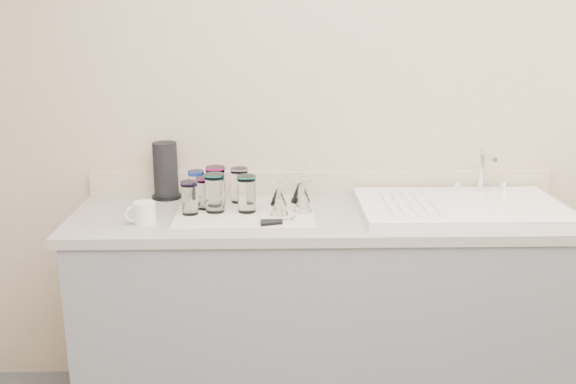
{
  "coord_description": "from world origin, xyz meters",
  "views": [
    {
      "loc": [
        -0.21,
        -1.29,
        1.68
      ],
      "look_at": [
        -0.16,
        1.15,
        1.0
      ],
      "focal_mm": 40.0,
      "sensor_mm": 36.0,
      "label": 1
    }
  ],
  "objects_px": {
    "sink_unit": "(461,206)",
    "can_opener": "(278,222)",
    "tumbler_purple": "(239,185)",
    "tumbler_cyan": "(216,185)",
    "goblet_back_left": "(278,195)",
    "white_mug": "(144,213)",
    "goblet_back_right": "(301,190)",
    "tumbler_magenta": "(190,198)",
    "goblet_front_right": "(303,200)",
    "tumbler_lavender": "(247,194)",
    "tumbler_blue": "(215,193)",
    "tumbler_extra": "(204,193)",
    "tumbler_teal": "(196,186)",
    "goblet_front_left": "(279,204)",
    "paper_towel_roll": "(166,171)"
  },
  "relations": [
    {
      "from": "sink_unit",
      "to": "tumbler_purple",
      "type": "height_order",
      "value": "sink_unit"
    },
    {
      "from": "sink_unit",
      "to": "tumbler_magenta",
      "type": "distance_m",
      "value": 1.1
    },
    {
      "from": "sink_unit",
      "to": "can_opener",
      "type": "relative_size",
      "value": 5.99
    },
    {
      "from": "paper_towel_roll",
      "to": "tumbler_teal",
      "type": "bearing_deg",
      "value": -34.11
    },
    {
      "from": "tumbler_teal",
      "to": "tumbler_cyan",
      "type": "bearing_deg",
      "value": -17.46
    },
    {
      "from": "tumbler_blue",
      "to": "tumbler_lavender",
      "type": "xyz_separation_m",
      "value": [
        0.13,
        -0.0,
        -0.0
      ]
    },
    {
      "from": "tumbler_magenta",
      "to": "tumbler_lavender",
      "type": "xyz_separation_m",
      "value": [
        0.23,
        0.03,
        0.01
      ]
    },
    {
      "from": "goblet_back_right",
      "to": "can_opener",
      "type": "relative_size",
      "value": 1.12
    },
    {
      "from": "can_opener",
      "to": "paper_towel_roll",
      "type": "bearing_deg",
      "value": 140.79
    },
    {
      "from": "goblet_front_left",
      "to": "goblet_front_right",
      "type": "distance_m",
      "value": 0.1
    },
    {
      "from": "white_mug",
      "to": "goblet_back_right",
      "type": "bearing_deg",
      "value": 22.88
    },
    {
      "from": "tumbler_teal",
      "to": "tumbler_extra",
      "type": "height_order",
      "value": "tumbler_teal"
    },
    {
      "from": "goblet_back_left",
      "to": "tumbler_lavender",
      "type": "bearing_deg",
      "value": -142.32
    },
    {
      "from": "tumbler_magenta",
      "to": "goblet_front_right",
      "type": "relative_size",
      "value": 0.99
    },
    {
      "from": "tumbler_magenta",
      "to": "goblet_back_right",
      "type": "xyz_separation_m",
      "value": [
        0.45,
        0.16,
        -0.02
      ]
    },
    {
      "from": "tumbler_cyan",
      "to": "goblet_front_left",
      "type": "height_order",
      "value": "tumbler_cyan"
    },
    {
      "from": "goblet_back_left",
      "to": "can_opener",
      "type": "height_order",
      "value": "goblet_back_left"
    },
    {
      "from": "tumbler_cyan",
      "to": "can_opener",
      "type": "xyz_separation_m",
      "value": [
        0.26,
        -0.27,
        -0.07
      ]
    },
    {
      "from": "sink_unit",
      "to": "can_opener",
      "type": "distance_m",
      "value": 0.77
    },
    {
      "from": "tumbler_teal",
      "to": "goblet_back_left",
      "type": "bearing_deg",
      "value": -7.4
    },
    {
      "from": "tumbler_teal",
      "to": "tumbler_purple",
      "type": "xyz_separation_m",
      "value": [
        0.18,
        -0.0,
        0.01
      ]
    },
    {
      "from": "tumbler_blue",
      "to": "goblet_front_right",
      "type": "height_order",
      "value": "tumbler_blue"
    },
    {
      "from": "goblet_back_left",
      "to": "goblet_front_right",
      "type": "xyz_separation_m",
      "value": [
        0.1,
        -0.1,
        0.0
      ]
    },
    {
      "from": "tumbler_magenta",
      "to": "tumbler_lavender",
      "type": "height_order",
      "value": "tumbler_lavender"
    },
    {
      "from": "tumbler_purple",
      "to": "tumbler_cyan",
      "type": "bearing_deg",
      "value": -166.45
    },
    {
      "from": "tumbler_blue",
      "to": "white_mug",
      "type": "xyz_separation_m",
      "value": [
        -0.26,
        -0.13,
        -0.04
      ]
    },
    {
      "from": "goblet_back_right",
      "to": "tumbler_purple",
      "type": "bearing_deg",
      "value": 179.28
    },
    {
      "from": "tumbler_purple",
      "to": "tumbler_extra",
      "type": "bearing_deg",
      "value": -147.06
    },
    {
      "from": "tumbler_teal",
      "to": "goblet_front_right",
      "type": "bearing_deg",
      "value": -17.52
    },
    {
      "from": "tumbler_cyan",
      "to": "tumbler_extra",
      "type": "bearing_deg",
      "value": -122.04
    },
    {
      "from": "tumbler_purple",
      "to": "paper_towel_roll",
      "type": "xyz_separation_m",
      "value": [
        -0.32,
        0.1,
        0.04
      ]
    },
    {
      "from": "tumbler_teal",
      "to": "can_opener",
      "type": "distance_m",
      "value": 0.46
    },
    {
      "from": "sink_unit",
      "to": "tumbler_extra",
      "type": "xyz_separation_m",
      "value": [
        -1.05,
        0.03,
        0.05
      ]
    },
    {
      "from": "tumbler_cyan",
      "to": "tumbler_magenta",
      "type": "distance_m",
      "value": 0.17
    },
    {
      "from": "goblet_front_right",
      "to": "tumbler_blue",
      "type": "bearing_deg",
      "value": 179.87
    },
    {
      "from": "tumbler_magenta",
      "to": "white_mug",
      "type": "bearing_deg",
      "value": -149.87
    },
    {
      "from": "sink_unit",
      "to": "tumbler_magenta",
      "type": "relative_size",
      "value": 6.08
    },
    {
      "from": "tumbler_extra",
      "to": "goblet_front_left",
      "type": "height_order",
      "value": "same"
    },
    {
      "from": "tumbler_teal",
      "to": "tumbler_cyan",
      "type": "xyz_separation_m",
      "value": [
        0.08,
        -0.03,
        0.01
      ]
    },
    {
      "from": "tumbler_purple",
      "to": "paper_towel_roll",
      "type": "height_order",
      "value": "paper_towel_roll"
    },
    {
      "from": "goblet_back_left",
      "to": "white_mug",
      "type": "bearing_deg",
      "value": -156.98
    },
    {
      "from": "tumbler_blue",
      "to": "goblet_back_right",
      "type": "relative_size",
      "value": 1.04
    },
    {
      "from": "tumbler_purple",
      "to": "tumbler_lavender",
      "type": "xyz_separation_m",
      "value": [
        0.04,
        -0.14,
        0.0
      ]
    },
    {
      "from": "tumbler_cyan",
      "to": "tumbler_extra",
      "type": "distance_m",
      "value": 0.08
    },
    {
      "from": "tumbler_cyan",
      "to": "tumbler_magenta",
      "type": "xyz_separation_m",
      "value": [
        -0.09,
        -0.14,
        -0.01
      ]
    },
    {
      "from": "tumbler_blue",
      "to": "tumbler_teal",
      "type": "bearing_deg",
      "value": 122.85
    },
    {
      "from": "sink_unit",
      "to": "tumbler_lavender",
      "type": "relative_size",
      "value": 5.46
    },
    {
      "from": "tumbler_purple",
      "to": "tumbler_lavender",
      "type": "relative_size",
      "value": 0.98
    },
    {
      "from": "tumbler_teal",
      "to": "tumbler_lavender",
      "type": "relative_size",
      "value": 0.91
    },
    {
      "from": "tumbler_cyan",
      "to": "goblet_front_right",
      "type": "xyz_separation_m",
      "value": [
        0.36,
        -0.11,
        -0.03
      ]
    }
  ]
}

